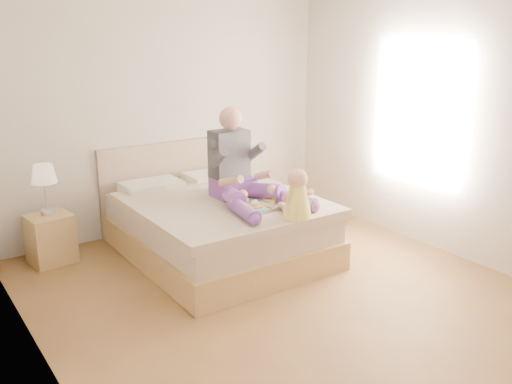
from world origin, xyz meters
TOP-DOWN VIEW (x-y plane):
  - room at (0.08, 0.01)m, footprint 4.02×4.22m
  - bed at (0.00, 1.08)m, footprint 1.70×2.18m
  - nightstand at (-1.48, 1.76)m, footprint 0.45×0.41m
  - lamp at (-1.47, 1.79)m, footprint 0.24×0.24m
  - adult at (0.16, 0.84)m, footprint 0.79×1.10m
  - tray at (0.18, 0.48)m, footprint 0.45×0.36m
  - baby at (0.29, 0.10)m, footprint 0.29×0.40m

SIDE VIEW (x-z plane):
  - nightstand at x=-1.48m, z-range 0.00..0.49m
  - bed at x=0.00m, z-range -0.18..0.82m
  - tray at x=0.18m, z-range 0.58..0.70m
  - baby at x=0.29m, z-range 0.57..1.01m
  - lamp at x=-1.47m, z-range 0.62..1.12m
  - adult at x=0.16m, z-range 0.42..1.35m
  - room at x=0.08m, z-range 0.15..2.87m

